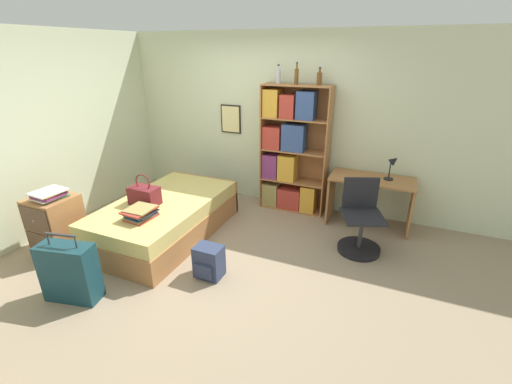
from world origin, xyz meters
name	(u,v)px	position (x,y,z in m)	size (l,w,h in m)	color
ground_plane	(217,246)	(0.00, 0.00, 0.00)	(14.00, 14.00, 0.00)	gray
wall_back	(266,121)	(0.00, 1.68, 1.30)	(10.00, 0.09, 2.60)	beige
wall_left	(66,130)	(-2.32, 0.00, 1.30)	(0.06, 10.00, 2.60)	beige
bed	(167,217)	(-0.77, 0.02, 0.25)	(1.15, 2.03, 0.50)	#A36B3D
handbag	(144,195)	(-0.91, -0.18, 0.63)	(0.37, 0.22, 0.41)	maroon
book_stack_on_bed	(141,213)	(-0.70, -0.51, 0.57)	(0.32, 0.39, 0.13)	#B2382D
suitcase	(70,272)	(-0.83, -1.43, 0.31)	(0.57, 0.34, 0.74)	#143842
dresser	(56,224)	(-1.75, -0.85, 0.36)	(0.49, 0.50, 0.71)	#A36B3D
magazine_pile_on_dresser	(49,195)	(-1.72, -0.86, 0.77)	(0.33, 0.38, 0.10)	silver
bookcase	(289,153)	(0.46, 1.46, 0.89)	(0.99, 0.33, 1.89)	#A36B3D
bottle_green	(278,76)	(0.25, 1.50, 1.98)	(0.07, 0.07, 0.26)	#B7BCC1
bottle_brown	(296,76)	(0.53, 1.45, 2.00)	(0.06, 0.06, 0.29)	brown
bottle_clear	(319,78)	(0.84, 1.51, 1.97)	(0.07, 0.07, 0.23)	brown
desk	(370,193)	(1.70, 1.36, 0.49)	(1.12, 0.55, 0.71)	#A36B3D
desk_lamp	(393,164)	(1.93, 1.40, 0.93)	(0.17, 0.12, 0.35)	black
desk_chair	(360,229)	(1.68, 0.64, 0.28)	(0.61, 0.61, 0.90)	black
backpack	(209,262)	(0.24, -0.58, 0.18)	(0.30, 0.25, 0.37)	#2D3856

